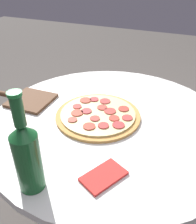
% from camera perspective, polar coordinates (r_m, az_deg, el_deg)
% --- Properties ---
extents(table, '(0.86, 0.86, 0.73)m').
position_cam_1_polar(table, '(1.01, 2.48, -10.71)').
color(table, silver).
rests_on(table, ground_plane).
extents(pizza, '(0.31, 0.31, 0.02)m').
position_cam_1_polar(pizza, '(0.90, 0.02, -0.63)').
color(pizza, '#C68E47').
rests_on(pizza, table).
extents(beer_bottle, '(0.06, 0.06, 0.27)m').
position_cam_1_polar(beer_bottle, '(0.61, -15.95, -9.40)').
color(beer_bottle, '#195628').
rests_on(beer_bottle, table).
extents(pizza_paddle, '(0.16, 0.29, 0.02)m').
position_cam_1_polar(pizza_paddle, '(1.04, -16.16, 2.84)').
color(pizza_paddle, brown).
rests_on(pizza_paddle, table).
extents(napkin, '(0.14, 0.12, 0.01)m').
position_cam_1_polar(napkin, '(0.68, 1.30, -14.44)').
color(napkin, red).
rests_on(napkin, table).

